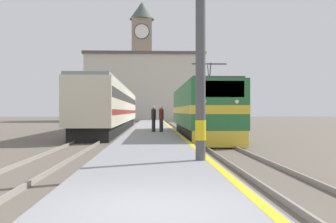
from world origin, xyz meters
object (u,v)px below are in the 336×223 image
(locomotive_train, at_px, (201,111))
(person_on_platform, at_px, (154,118))
(second_waiting_passenger, at_px, (161,118))
(clock_tower, at_px, (142,57))
(catenary_mast, at_px, (202,29))
(passenger_train, at_px, (113,108))

(locomotive_train, relative_size, person_on_platform, 8.28)
(second_waiting_passenger, xyz_separation_m, clock_tower, (-2.81, 57.59, 12.31))
(person_on_platform, relative_size, clock_tower, 0.07)
(catenary_mast, height_order, person_on_platform, catenary_mast)
(locomotive_train, relative_size, clock_tower, 0.60)
(locomotive_train, bearing_deg, second_waiting_passenger, 151.91)
(passenger_train, distance_m, clock_tower, 48.81)
(second_waiting_passenger, bearing_deg, catenary_mast, -87.04)
(passenger_train, relative_size, catenary_mast, 3.96)
(passenger_train, xyz_separation_m, person_on_platform, (3.84, -9.86, -0.83))
(passenger_train, height_order, person_on_platform, passenger_train)
(person_on_platform, xyz_separation_m, clock_tower, (-2.26, 57.28, 12.32))
(locomotive_train, xyz_separation_m, clock_tower, (-5.48, 59.01, 11.81))
(person_on_platform, bearing_deg, second_waiting_passenger, -29.68)
(passenger_train, relative_size, second_waiting_passenger, 17.20)
(passenger_train, xyz_separation_m, clock_tower, (1.57, 47.41, 11.49))
(second_waiting_passenger, relative_size, clock_tower, 0.07)
(passenger_train, relative_size, person_on_platform, 17.36)
(passenger_train, height_order, clock_tower, clock_tower)
(person_on_platform, height_order, clock_tower, clock_tower)
(catenary_mast, relative_size, clock_tower, 0.32)
(catenary_mast, relative_size, person_on_platform, 4.38)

